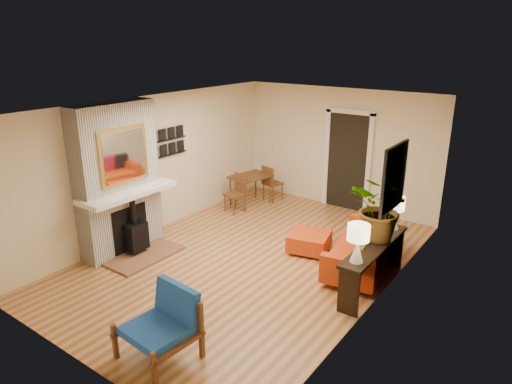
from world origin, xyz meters
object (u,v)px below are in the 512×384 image
lamp_far (395,209)px  lamp_near (358,239)px  sofa (366,249)px  console_table (374,253)px  dining_table (252,182)px  blue_chair (165,320)px  ottoman (309,241)px  houseplant (383,208)px

lamp_far → lamp_near: bearing=-90.0°
sofa → console_table: (0.35, -0.55, 0.25)m
dining_table → console_table: bearing=-27.2°
sofa → blue_chair: size_ratio=2.34×
blue_chair → lamp_near: 2.67m
ottoman → console_table: bearing=-21.4°
dining_table → console_table: dining_table is taller
lamp_near → houseplant: 0.88m
lamp_near → console_table: bearing=90.0°
blue_chair → sofa: bearing=72.5°
console_table → lamp_near: bearing=-90.0°
dining_table → console_table: 4.03m
sofa → lamp_far: (0.35, 0.16, 0.73)m
ottoman → houseplant: bearing=-14.1°
sofa → ottoman: (-1.04, -0.00, -0.13)m
ottoman → blue_chair: size_ratio=0.93×
sofa → console_table: sofa is taller
ottoman → sofa: bearing=0.2°
sofa → console_table: bearing=-57.6°
sofa → blue_chair: bearing=-107.5°
lamp_near → sofa: bearing=105.9°
console_table → lamp_far: lamp_far is taller
console_table → dining_table: bearing=152.8°
dining_table → lamp_far: lamp_far is taller
ottoman → console_table: 1.53m
dining_table → lamp_near: lamp_near is taller
lamp_far → houseplant: 0.54m
lamp_near → houseplant: (-0.01, 0.86, 0.16)m
console_table → lamp_far: 0.86m
lamp_near → lamp_far: (0.00, 1.38, 0.00)m
ottoman → lamp_far: (1.38, 0.17, 0.87)m
ottoman → houseplant: houseplant is taller
dining_table → houseplant: bearing=-24.8°
dining_table → lamp_near: 4.41m
ottoman → blue_chair: bearing=-90.6°
dining_table → console_table: (3.58, -1.84, 0.04)m
ottoman → lamp_far: bearing=6.8°
blue_chair → houseplant: bearing=65.2°
lamp_far → console_table: bearing=-90.0°
houseplant → lamp_near: bearing=-89.3°
blue_chair → console_table: size_ratio=0.47×
lamp_near → lamp_far: size_ratio=1.00×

